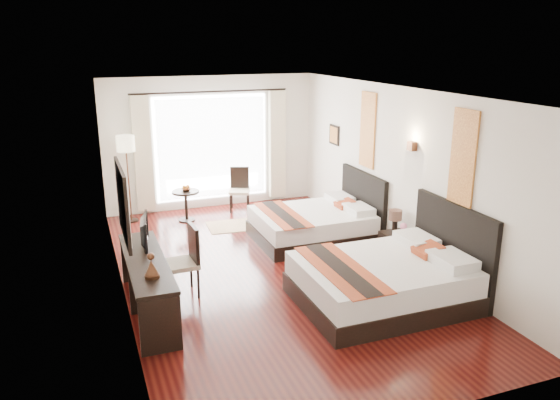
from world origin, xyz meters
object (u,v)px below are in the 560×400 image
object	(u,v)px
bed_far	(317,223)
television	(141,231)
window_chair	(240,198)
table_lamp	(395,216)
bed_near	(388,279)
floor_lamp	(126,149)
nightstand	(396,248)
desk_chair	(182,275)
fruit_bowl	(186,190)
console_desk	(148,286)
vase	(403,233)
side_table	(186,206)

from	to	relation	value
bed_far	television	world-z (taller)	bed_far
television	window_chair	distance (m)	4.19
television	window_chair	bearing A→B (deg)	-27.17
bed_far	table_lamp	distance (m)	1.59
bed_near	floor_lamp	size ratio (longest dim) A/B	1.33
bed_near	nightstand	distance (m)	1.45
table_lamp	desk_chair	distance (m)	3.56
bed_near	table_lamp	distance (m)	1.64
nightstand	fruit_bowl	bearing A→B (deg)	129.74
console_desk	floor_lamp	distance (m)	4.11
vase	window_chair	bearing A→B (deg)	112.50
vase	fruit_bowl	world-z (taller)	fruit_bowl
bed_far	table_lamp	xyz separation A→B (m)	(0.81, -1.30, 0.43)
fruit_bowl	side_table	bearing A→B (deg)	145.07
nightstand	console_desk	size ratio (longest dim) A/B	0.23
floor_lamp	window_chair	size ratio (longest dim) A/B	1.90
bed_near	television	xyz separation A→B (m)	(-3.12, 1.42, 0.62)
bed_near	floor_lamp	world-z (taller)	floor_lamp
floor_lamp	fruit_bowl	world-z (taller)	floor_lamp
console_desk	fruit_bowl	size ratio (longest dim) A/B	11.24
bed_far	console_desk	world-z (taller)	bed_far
console_desk	side_table	distance (m)	3.83
table_lamp	side_table	xyz separation A→B (m)	(-2.82, 3.19, -0.43)
fruit_bowl	vase	bearing A→B (deg)	-51.76
nightstand	vase	size ratio (longest dim) A/B	3.75
fruit_bowl	floor_lamp	bearing A→B (deg)	161.74
bed_far	floor_lamp	bearing A→B (deg)	143.98
nightstand	side_table	size ratio (longest dim) A/B	0.82
television	desk_chair	size ratio (longest dim) A/B	0.70
desk_chair	side_table	bearing A→B (deg)	-105.13
console_desk	window_chair	xyz separation A→B (m)	(2.44, 3.90, -0.10)
nightstand	floor_lamp	bearing A→B (deg)	136.13
bed_near	console_desk	distance (m)	3.26
vase	television	bearing A→B (deg)	173.77
vase	nightstand	bearing A→B (deg)	87.05
table_lamp	window_chair	world-z (taller)	window_chair
table_lamp	fruit_bowl	world-z (taller)	table_lamp
television	bed_far	bearing A→B (deg)	-61.17
console_desk	side_table	xyz separation A→B (m)	(1.24, 3.62, -0.07)
vase	desk_chair	bearing A→B (deg)	176.25
vase	television	xyz separation A→B (m)	(-3.99, 0.44, 0.39)
window_chair	television	bearing A→B (deg)	-15.42
side_table	fruit_bowl	bearing A→B (deg)	-34.93
bed_far	fruit_bowl	xyz separation A→B (m)	(-2.00, 1.87, 0.34)
television	desk_chair	xyz separation A→B (m)	(0.50, -0.21, -0.65)
nightstand	television	xyz separation A→B (m)	(-4.00, 0.26, 0.72)
vase	side_table	bearing A→B (deg)	128.29
nightstand	television	world-z (taller)	television
bed_near	console_desk	world-z (taller)	bed_near
bed_near	bed_far	bearing A→B (deg)	87.63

